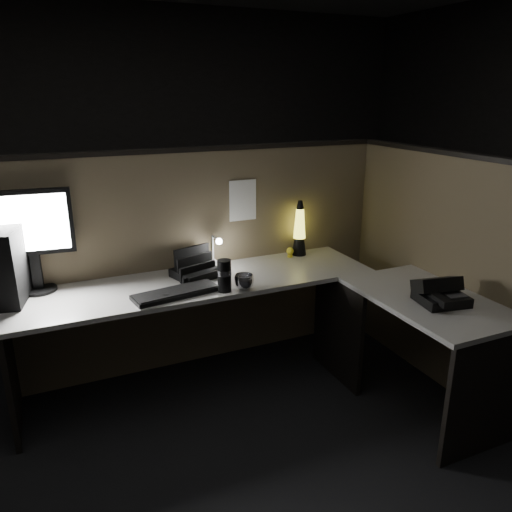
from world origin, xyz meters
name	(u,v)px	position (x,y,z in m)	size (l,w,h in m)	color
floor	(259,427)	(0.00, 0.00, 0.00)	(6.00, 6.00, 0.00)	black
room_shell	(259,146)	(0.00, 0.00, 1.62)	(6.00, 6.00, 6.00)	silver
partition_back	(204,260)	(0.00, 0.93, 0.75)	(2.66, 0.06, 1.50)	brown
partition_right	(436,270)	(1.33, 0.10, 0.75)	(0.06, 1.66, 1.50)	brown
desk	(268,315)	(0.18, 0.25, 0.58)	(2.60, 1.60, 0.73)	#A6A39D
pc_tower	(7,264)	(-1.22, 0.77, 0.94)	(0.18, 0.41, 0.43)	black
monitor	(31,231)	(-1.07, 0.85, 1.10)	(0.48, 0.20, 0.61)	black
keyboard	(176,293)	(-0.34, 0.44, 0.74)	(0.51, 0.17, 0.02)	black
mouse	(166,297)	(-0.41, 0.39, 0.75)	(0.08, 0.06, 0.03)	black
clip_lamp	(216,249)	(0.05, 0.81, 0.86)	(0.04, 0.17, 0.22)	silver
organizer	(195,269)	(-0.14, 0.69, 0.78)	(0.33, 0.31, 0.20)	black
lava_lamp	(299,232)	(0.70, 0.82, 0.90)	(0.11, 0.11, 0.40)	black
travel_mug	(224,276)	(-0.05, 0.38, 0.83)	(0.09, 0.09, 0.20)	black
steel_mug	(244,282)	(0.06, 0.36, 0.78)	(0.12, 0.12, 0.09)	silver
figurine	(290,251)	(0.61, 0.79, 0.78)	(0.05, 0.05, 0.05)	yellow
pinned_paper	(243,200)	(0.28, 0.90, 1.16)	(0.20, 0.00, 0.28)	white
desk_phone	(439,293)	(1.00, -0.28, 0.79)	(0.29, 0.30, 0.15)	black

